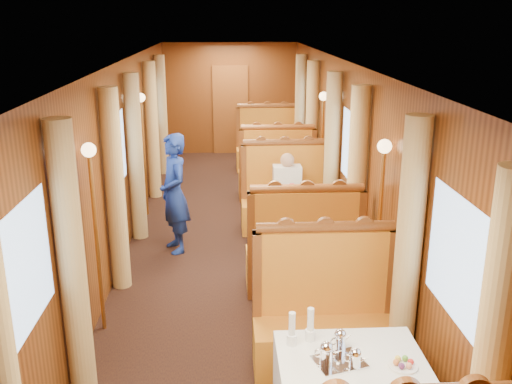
{
  "coord_description": "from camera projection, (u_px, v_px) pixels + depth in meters",
  "views": [
    {
      "loc": [
        -0.12,
        -7.01,
        3.09
      ],
      "look_at": [
        0.23,
        -0.5,
        1.05
      ],
      "focal_mm": 40.0,
      "sensor_mm": 36.0,
      "label": 1
    }
  ],
  "objects": [
    {
      "name": "curtain_right_near_b",
      "position": [
        408.0,
        255.0,
        4.74
      ],
      "size": [
        0.22,
        0.22,
        2.35
      ],
      "primitive_type": "cylinder",
      "color": "tan",
      "rests_on": "floor"
    },
    {
      "name": "sconce_right_aft",
      "position": [
        322.0,
        128.0,
        8.94
      ],
      "size": [
        0.14,
        0.14,
        1.95
      ],
      "color": "#BF8C3F",
      "rests_on": "floor"
    },
    {
      "name": "curtain_right_near_a",
      "position": [
        492.0,
        365.0,
        3.25
      ],
      "size": [
        0.22,
        0.22,
        2.35
      ],
      "primitive_type": "cylinder",
      "color": "tan",
      "rests_on": "floor"
    },
    {
      "name": "wall_left",
      "position": [
        116.0,
        167.0,
        7.16
      ],
      "size": [
        0.01,
        12.0,
        2.5
      ],
      "primitive_type": null,
      "rotation": [
        1.57,
        0.0,
        1.57
      ],
      "color": "brown",
      "rests_on": "floor"
    },
    {
      "name": "banquette_far_fwd",
      "position": [
        276.0,
        175.0,
        9.89
      ],
      "size": [
        1.3,
        0.55,
        1.34
      ],
      "color": "#B74E14",
      "rests_on": "floor"
    },
    {
      "name": "sconce_left_aft",
      "position": [
        143.0,
        130.0,
        8.79
      ],
      "size": [
        0.14,
        0.14,
        1.95
      ],
      "color": "#BF8C3F",
      "rests_on": "floor"
    },
    {
      "name": "teapot_back",
      "position": [
        340.0,
        342.0,
        4.15
      ],
      "size": [
        0.18,
        0.15,
        0.12
      ],
      "primitive_type": null,
      "rotation": [
        0.0,
        0.0,
        0.33
      ],
      "color": "silver",
      "rests_on": "tea_tray"
    },
    {
      "name": "sconce_right_fore",
      "position": [
        381.0,
        196.0,
        5.6
      ],
      "size": [
        0.14,
        0.14,
        1.95
      ],
      "color": "#BF8C3F",
      "rests_on": "floor"
    },
    {
      "name": "table_mid",
      "position": [
        293.0,
        229.0,
        7.54
      ],
      "size": [
        1.05,
        0.72,
        0.75
      ],
      "primitive_type": "cube",
      "color": "white",
      "rests_on": "floor"
    },
    {
      "name": "rose_vase_far",
      "position": [
        273.0,
        134.0,
        10.74
      ],
      "size": [
        0.06,
        0.06,
        0.36
      ],
      "rotation": [
        0.0,
        0.0,
        -0.01
      ],
      "color": "silver",
      "rests_on": "table_far"
    },
    {
      "name": "banquette_near_aft",
      "position": [
        325.0,
        322.0,
        5.16
      ],
      "size": [
        1.3,
        0.55,
        1.34
      ],
      "color": "#B74E14",
      "rests_on": "floor"
    },
    {
      "name": "banquette_mid_fwd",
      "position": [
        303.0,
        257.0,
        6.56
      ],
      "size": [
        1.3,
        0.55,
        1.34
      ],
      "color": "#B74E14",
      "rests_on": "floor"
    },
    {
      "name": "rose_vase_mid",
      "position": [
        292.0,
        189.0,
        7.38
      ],
      "size": [
        0.06,
        0.06,
        0.36
      ],
      "rotation": [
        0.0,
        0.0,
        -0.23
      ],
      "color": "silver",
      "rests_on": "table_mid"
    },
    {
      "name": "steward",
      "position": [
        174.0,
        194.0,
        7.58
      ],
      "size": [
        0.58,
        0.69,
        1.62
      ],
      "primitive_type": "imported",
      "rotation": [
        0.0,
        0.0,
        -1.18
      ],
      "color": "navy",
      "rests_on": "floor"
    },
    {
      "name": "window_left_far",
      "position": [
        151.0,
        108.0,
        10.44
      ],
      "size": [
        0.01,
        1.2,
        0.9
      ],
      "primitive_type": null,
      "rotation": [
        1.57,
        0.0,
        1.57
      ],
      "color": "#8DADD7",
      "rests_on": "wall_left"
    },
    {
      "name": "wall_right",
      "position": [
        352.0,
        164.0,
        7.32
      ],
      "size": [
        0.01,
        12.0,
        2.5
      ],
      "primitive_type": null,
      "rotation": [
        1.57,
        0.0,
        -1.57
      ],
      "color": "brown",
      "rests_on": "floor"
    },
    {
      "name": "curtain_left_far_b",
      "position": [
        162.0,
        116.0,
        11.27
      ],
      "size": [
        0.22,
        0.22,
        2.35
      ],
      "primitive_type": "cylinder",
      "color": "tan",
      "rests_on": "floor"
    },
    {
      "name": "tea_tray",
      "position": [
        339.0,
        362.0,
        4.0
      ],
      "size": [
        0.4,
        0.35,
        0.01
      ],
      "primitive_type": "cube",
      "rotation": [
        0.0,
        0.0,
        0.29
      ],
      "color": "silver",
      "rests_on": "table_near"
    },
    {
      "name": "doorway_far",
      "position": [
        230.0,
        110.0,
        13.0
      ],
      "size": [
        0.8,
        0.04,
        2.0
      ],
      "primitive_type": "cube",
      "color": "brown",
      "rests_on": "floor"
    },
    {
      "name": "curtain_right_far_b",
      "position": [
        300.0,
        114.0,
        11.41
      ],
      "size": [
        0.22,
        0.22,
        2.35
      ],
      "primitive_type": "cylinder",
      "color": "tan",
      "rests_on": "floor"
    },
    {
      "name": "curtain_left_far_a",
      "position": [
        152.0,
        131.0,
        9.78
      ],
      "size": [
        0.22,
        0.22,
        2.35
      ],
      "primitive_type": "cylinder",
      "color": "tan",
      "rests_on": "floor"
    },
    {
      "name": "floor",
      "position": [
        237.0,
        256.0,
        7.61
      ],
      "size": [
        3.0,
        12.0,
        0.01
      ],
      "primitive_type": null,
      "color": "black",
      "rests_on": "ground"
    },
    {
      "name": "curtain_left_near_b",
      "position": [
        72.0,
        262.0,
        4.6
      ],
      "size": [
        0.22,
        0.22,
        2.35
      ],
      "primitive_type": "cylinder",
      "color": "tan",
      "rests_on": "floor"
    },
    {
      "name": "passenger",
      "position": [
        287.0,
        186.0,
        8.17
      ],
      "size": [
        0.4,
        0.44,
        0.76
      ],
      "color": "beige",
      "rests_on": "banquette_mid_aft"
    },
    {
      "name": "teapot_left",
      "position": [
        326.0,
        355.0,
        3.98
      ],
      "size": [
        0.17,
        0.14,
        0.12
      ],
      "primitive_type": null,
      "rotation": [
        0.0,
        0.0,
        -0.14
      ],
      "color": "silver",
      "rests_on": "tea_tray"
    },
    {
      "name": "banquette_far_aft",
      "position": [
        268.0,
        149.0,
        11.83
      ],
      "size": [
        1.3,
        0.55,
        1.34
      ],
      "color": "#B74E14",
      "rests_on": "floor"
    },
    {
      "name": "curtain_right_mid_a",
      "position": [
        356.0,
        187.0,
        6.59
      ],
      "size": [
        0.22,
        0.22,
        2.35
      ],
      "primitive_type": "cylinder",
      "color": "tan",
      "rests_on": "floor"
    },
    {
      "name": "cup_outboard",
      "position": [
        310.0,
        328.0,
        4.25
      ],
      "size": [
        0.08,
        0.08,
        0.26
      ],
      "rotation": [
        0.0,
        0.0,
        -0.2
      ],
      "color": "white",
      "rests_on": "table_near"
    },
    {
      "name": "ceiling",
      "position": [
        234.0,
        65.0,
        6.87
      ],
      "size": [
        3.0,
        12.0,
        0.01
      ],
      "primitive_type": null,
      "rotation": [
        3.14,
        0.0,
        0.0
      ],
      "color": "silver",
      "rests_on": "wall_left"
    },
    {
      "name": "cup_inboard",
      "position": [
        292.0,
        332.0,
        4.19
      ],
      "size": [
        0.08,
        0.08,
        0.26
      ],
      "rotation": [
        0.0,
        0.0,
        0.33
      ],
      "color": "white",
      "rests_on": "table_near"
    },
    {
      "name": "fruit_plate",
      "position": [
        403.0,
        364.0,
        3.95
      ],
      "size": [
        0.21,
        0.21,
        0.05
      ],
      "rotation": [
        0.0,
        0.0,
        -0.43
      ],
      "color": "white",
      "rests_on": "table_near"
    },
    {
      "name": "table_far",
      "position": [
        272.0,
        163.0,
        10.88
      ],
      "size": [
        1.05,
        0.72,
        0.75
      ],
      "primitive_type": "cube",
      "color": "white",
      "rests_on": "floor"
    },
    {
      "name": "sconce_left_fore",
      "position": [
        93.0,
        200.0,
        5.46
      ],
      "size": [
        0.14,
        0.14,
        1.95
      ],
      "color": "#BF8C3F",
      "rests_on": "floor"
    },
    {
      "name": "teapot_right",
      "position": [
        355.0,
        361.0,
        3.93
      ],
      "size": [
        0.17,
        0.14,
        0.11
      ],
      "primitive_type": null,
      "rotation": [
        0.0,
        0.0,
        -0.29
      ],
      "color": "silver",
      "rests_on": "tea_tray"
    },
    {
      "name": "window_right_far",
      "position": [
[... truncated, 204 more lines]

